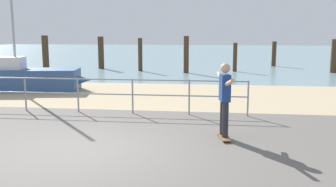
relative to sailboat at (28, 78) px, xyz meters
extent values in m
cube|color=#605B56|center=(5.09, -8.33, -0.53)|extent=(24.00, 10.00, 0.04)
cube|color=tan|center=(5.09, -0.33, -0.53)|extent=(24.00, 6.00, 0.04)
cube|color=#75939E|center=(5.09, 27.67, -0.53)|extent=(72.00, 50.00, 0.04)
cylinder|color=gray|center=(1.85, -3.73, 0.00)|extent=(0.05, 0.05, 1.05)
cylinder|color=gray|center=(3.53, -3.73, 0.00)|extent=(0.05, 0.05, 1.05)
cylinder|color=gray|center=(5.21, -3.73, 0.00)|extent=(0.05, 0.05, 1.05)
cylinder|color=gray|center=(6.89, -3.73, 0.00)|extent=(0.05, 0.05, 1.05)
cylinder|color=gray|center=(8.57, -3.73, 0.00)|extent=(0.05, 0.05, 1.05)
cylinder|color=gray|center=(2.69, -3.73, 0.49)|extent=(11.75, 0.04, 0.04)
cylinder|color=gray|center=(2.69, -3.73, 0.05)|extent=(11.75, 0.04, 0.04)
cube|color=#335184|center=(-0.16, -0.02, -0.08)|extent=(4.56, 2.06, 0.90)
cone|color=#335184|center=(2.02, 0.31, -0.08)|extent=(1.20, 0.92, 0.77)
cylinder|color=#9EA0A5|center=(-0.45, -0.07, 2.83)|extent=(0.10, 0.10, 4.90)
cube|color=silver|center=(-0.75, -0.12, 0.62)|extent=(1.32, 1.07, 0.50)
cube|color=brown|center=(7.84, -6.11, -0.45)|extent=(0.35, 0.82, 0.02)
cylinder|color=#3FBF59|center=(7.98, -6.37, -0.50)|extent=(0.04, 0.06, 0.06)
cylinder|color=#3FBF59|center=(7.82, -6.40, -0.50)|extent=(0.04, 0.06, 0.06)
cylinder|color=#3FBF59|center=(7.87, -5.82, -0.50)|extent=(0.04, 0.06, 0.06)
cylinder|color=#3FBF59|center=(7.71, -5.85, -0.50)|extent=(0.04, 0.06, 0.06)
cylinder|color=#26262B|center=(7.87, -6.22, -0.04)|extent=(0.14, 0.14, 0.80)
cylinder|color=#26262B|center=(7.82, -5.99, -0.04)|extent=(0.14, 0.14, 0.80)
cube|color=navy|center=(7.84, -6.11, 0.66)|extent=(0.27, 0.39, 0.60)
sphere|color=tan|center=(7.84, -6.11, 1.10)|extent=(0.22, 0.22, 0.22)
cylinder|color=tan|center=(7.93, -6.54, 0.84)|extent=(0.19, 0.56, 0.23)
cylinder|color=tan|center=(7.76, -5.67, 0.84)|extent=(0.19, 0.56, 0.23)
cylinder|color=#422D1E|center=(-2.65, 7.41, 0.56)|extent=(0.38, 0.38, 2.18)
cylinder|color=#422D1E|center=(0.21, 9.42, 0.52)|extent=(0.38, 0.38, 2.09)
cylinder|color=#422D1E|center=(3.08, 8.13, 0.49)|extent=(0.26, 0.26, 2.02)
cylinder|color=#422D1E|center=(5.94, 7.42, 0.55)|extent=(0.30, 0.30, 2.16)
cylinder|color=#422D1E|center=(8.80, 8.58, 0.34)|extent=(0.25, 0.25, 1.74)
cylinder|color=#422D1E|center=(11.66, 12.48, 0.34)|extent=(0.30, 0.30, 1.73)
cylinder|color=#422D1E|center=(14.52, 8.61, 0.46)|extent=(0.39, 0.39, 1.98)
camera|label=1|loc=(7.62, -14.50, 1.90)|focal=40.33mm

